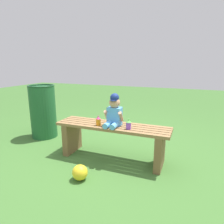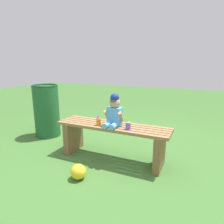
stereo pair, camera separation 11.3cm
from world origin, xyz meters
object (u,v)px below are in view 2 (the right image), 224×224
park_bench (113,137)px  trash_bin (47,110)px  sippy_cup_right (128,125)px  toy_ball (78,172)px  sippy_cup_left (99,121)px  child_figure (114,112)px

park_bench → trash_bin: 1.43m
sippy_cup_right → trash_bin: bearing=165.7°
park_bench → toy_ball: park_bench is taller
sippy_cup_left → sippy_cup_right: 0.40m
trash_bin → toy_ball: bearing=-36.6°
sippy_cup_left → sippy_cup_right: size_ratio=1.00×
child_figure → trash_bin: bearing=166.1°
toy_ball → trash_bin: (-1.24, 0.92, 0.36)m
sippy_cup_right → trash_bin: 1.67m
park_bench → sippy_cup_left: bearing=-152.0°
child_figure → toy_ball: 0.82m
park_bench → trash_bin: size_ratio=1.66×
sippy_cup_right → trash_bin: trash_bin is taller
park_bench → child_figure: child_figure is taller
park_bench → sippy_cup_left: sippy_cup_left is taller
child_figure → toy_ball: child_figure is taller
park_bench → child_figure: (0.03, -0.02, 0.34)m
sippy_cup_left → toy_ball: bearing=-88.2°
toy_ball → sippy_cup_right: bearing=53.2°
sippy_cup_right → sippy_cup_left: bearing=180.0°
toy_ball → trash_bin: 1.59m
child_figure → trash_bin: 1.47m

